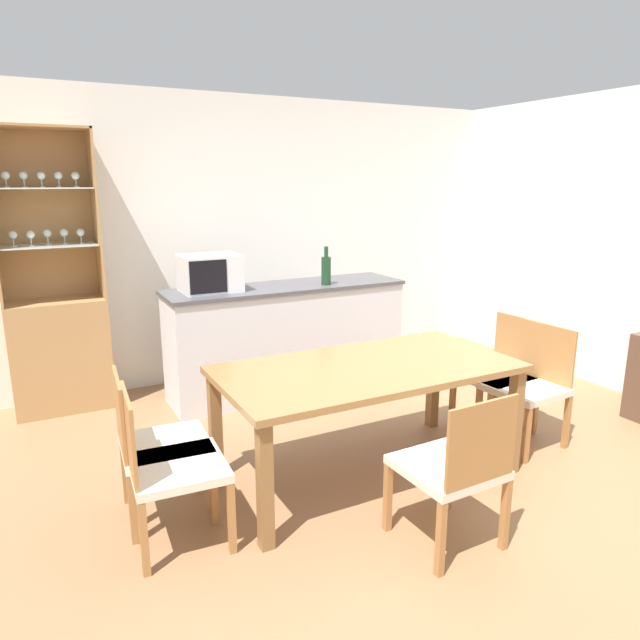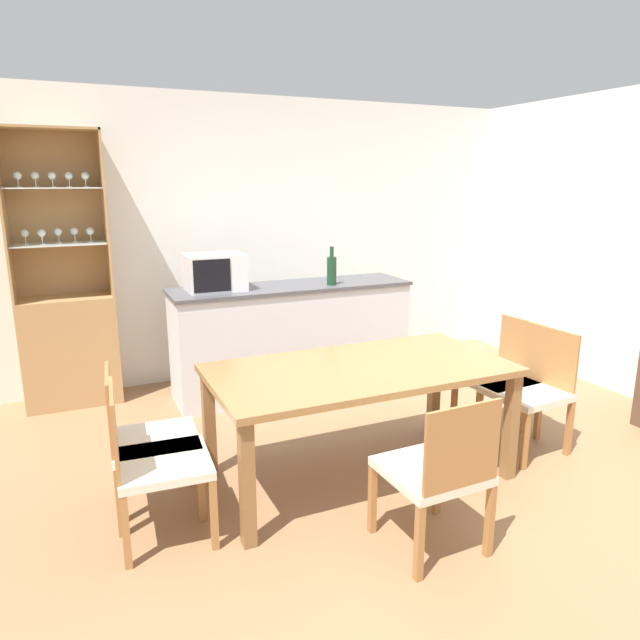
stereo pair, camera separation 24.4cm
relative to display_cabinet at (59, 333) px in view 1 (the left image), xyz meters
The scene contains 12 objects.
ground_plane 3.07m from the display_cabinet, 53.56° to the right, with size 18.00×18.00×0.00m, color #936B47.
wall_back 1.91m from the display_cabinet, ahead, with size 6.80×0.06×2.55m.
kitchen_counter 1.84m from the display_cabinet, 15.19° to the right, with size 2.07×0.56×0.94m.
display_cabinet is the anchor object (origin of this frame).
dining_table 2.61m from the display_cabinet, 52.58° to the right, with size 1.80×0.92×0.72m.
dining_chair_side_right_far 3.43m from the display_cabinet, 34.33° to the right, with size 0.49×0.49×0.83m.
dining_chair_side_right_near 3.59m from the display_cabinet, 37.97° to the right, with size 0.49×0.49×0.83m.
dining_chair_head_near 3.29m from the display_cabinet, 61.11° to the right, with size 0.47×0.47×0.83m.
dining_chair_side_left_near 2.24m from the display_cabinet, 81.17° to the right, with size 0.48×0.48×0.83m.
dining_chair_side_left_far 1.97m from the display_cabinet, 79.93° to the right, with size 0.49×0.49×0.83m.
microwave 1.29m from the display_cabinet, 22.03° to the right, with size 0.46×0.34×0.29m.
wine_bottle 2.22m from the display_cabinet, 16.43° to the right, with size 0.08×0.08×0.33m.
Camera 1 is at (-1.97, -2.42, 1.80)m, focal length 32.00 mm.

